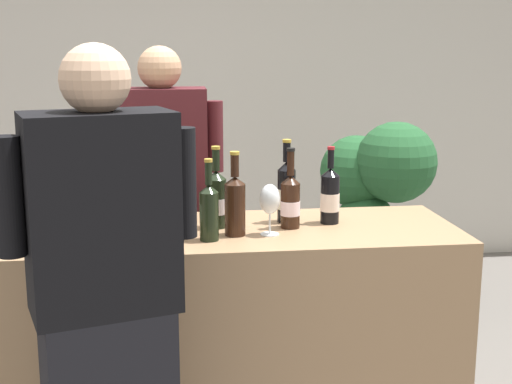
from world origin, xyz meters
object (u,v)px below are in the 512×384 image
wine_bottle_1 (183,193)px  wine_bottle_4 (30,214)px  wine_bottle_3 (24,205)px  potted_shrub (374,195)px  wine_bottle_2 (209,210)px  person_server (164,225)px  wine_bottle_9 (173,209)px  wine_bottle_6 (235,203)px  wine_bottle_7 (216,199)px  wine_bottle_5 (134,191)px  wine_bottle_8 (286,192)px  person_guest (107,332)px  wine_bottle_10 (290,201)px  wine_glass (270,201)px  wine_bottle_0 (330,196)px  ice_bucket (72,197)px

wine_bottle_1 → wine_bottle_4: size_ratio=0.88×
wine_bottle_3 → potted_shrub: bearing=36.4°
wine_bottle_2 → person_server: size_ratio=0.19×
wine_bottle_9 → wine_bottle_6: bearing=10.4°
wine_bottle_4 → wine_bottle_7: size_ratio=1.09×
wine_bottle_5 → wine_bottle_8: size_ratio=0.98×
wine_bottle_5 → person_server: size_ratio=0.20×
wine_bottle_1 → person_guest: (-0.25, -0.86, -0.24)m
wine_bottle_2 → person_guest: 0.68m
wine_bottle_10 → person_server: (-0.51, 0.64, -0.24)m
wine_bottle_5 → person_guest: person_guest is taller
wine_bottle_6 → wine_glass: (0.13, -0.01, 0.01)m
wine_bottle_4 → wine_bottle_8: size_ratio=1.05×
wine_bottle_7 → wine_bottle_0: bearing=1.3°
wine_glass → wine_bottle_8: bearing=63.3°
person_server → potted_shrub: 1.36m
wine_bottle_0 → wine_bottle_8: (-0.17, 0.04, 0.01)m
wine_bottle_1 → wine_bottle_7: (0.13, -0.15, 0.01)m
wine_bottle_0 → ice_bucket: 1.05m
wine_bottle_4 → wine_bottle_10: bearing=9.7°
wine_bottle_5 → wine_bottle_8: (0.62, -0.07, -0.00)m
wine_bottle_3 → wine_bottle_1: bearing=22.2°
wine_bottle_1 → wine_bottle_3: wine_bottle_3 is taller
wine_bottle_4 → wine_bottle_10: wine_bottle_4 is taller
wine_bottle_8 → wine_bottle_10: wine_bottle_8 is taller
wine_bottle_4 → wine_bottle_3: bearing=109.4°
person_guest → potted_shrub: size_ratio=1.35×
wine_bottle_1 → wine_bottle_5: bearing=-173.6°
wine_bottle_6 → ice_bucket: 0.68m
ice_bucket → person_guest: person_guest is taller
wine_bottle_9 → wine_bottle_10: size_ratio=1.02×
wine_bottle_1 → wine_bottle_5: wine_bottle_5 is taller
wine_bottle_0 → wine_glass: wine_bottle_0 is taller
wine_bottle_8 → wine_bottle_10: 0.10m
wine_bottle_6 → ice_bucket: bearing=159.9°
wine_bottle_3 → wine_bottle_10: wine_bottle_3 is taller
wine_bottle_6 → wine_bottle_8: wine_bottle_8 is taller
wine_bottle_4 → wine_bottle_8: 1.01m
wine_bottle_4 → wine_bottle_2: bearing=2.2°
wine_bottle_10 → wine_bottle_4: bearing=-170.3°
wine_bottle_5 → wine_bottle_10: bearing=-15.3°
wine_bottle_4 → wine_glass: wine_bottle_4 is taller
wine_bottle_4 → person_server: (0.47, 0.81, -0.26)m
wine_bottle_6 → person_server: person_server is taller
person_guest → potted_shrub: bearing=53.7°
wine_bottle_4 → wine_bottle_8: wine_bottle_4 is taller
wine_bottle_6 → wine_bottle_10: wine_bottle_6 is taller
wine_bottle_0 → wine_bottle_4: (-1.15, -0.22, 0.01)m
wine_bottle_0 → wine_bottle_10: wine_bottle_10 is taller
wine_bottle_8 → wine_bottle_9: bearing=-154.1°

